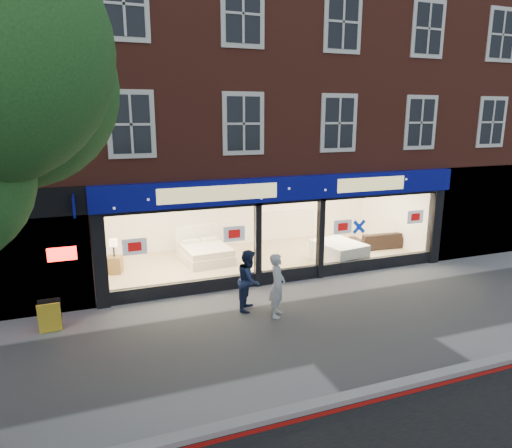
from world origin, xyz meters
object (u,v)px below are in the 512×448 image
display_bed (205,252)px  sofa (378,240)px  pedestrian_blue (249,280)px  a_board (50,316)px  pedestrian_grey (277,285)px  mattress_stack (339,252)px

display_bed → sofa: 6.65m
sofa → pedestrian_blue: size_ratio=1.26×
pedestrian_blue → sofa: bearing=-30.6°
a_board → pedestrian_blue: size_ratio=0.49×
display_bed → sofa: display_bed is taller
a_board → display_bed: bearing=37.6°
pedestrian_grey → a_board: bearing=108.9°
a_board → pedestrian_grey: bearing=-12.1°
sofa → a_board: 11.74m
sofa → pedestrian_grey: 7.24m
display_bed → a_board: 6.06m
display_bed → mattress_stack: size_ratio=1.08×
sofa → a_board: a_board is taller
sofa → pedestrian_blue: 7.35m
mattress_stack → display_bed: bearing=158.8°
a_board → pedestrian_grey: pedestrian_grey is taller
display_bed → pedestrian_grey: (0.66, -4.84, 0.42)m
display_bed → pedestrian_grey: size_ratio=1.23×
display_bed → a_board: (-4.73, -3.80, -0.01)m
sofa → pedestrian_grey: size_ratio=1.25×
mattress_stack → pedestrian_grey: 4.86m
pedestrian_grey → display_bed: bearing=37.6°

